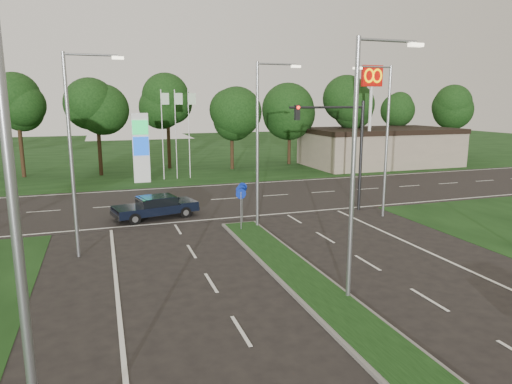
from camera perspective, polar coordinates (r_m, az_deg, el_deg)
name	(u,v)px	position (r m, az deg, el deg)	size (l,w,h in m)	color
verge_far	(158,154)	(63.18, -12.11, 4.65)	(160.00, 50.00, 0.02)	black
cross_road	(211,200)	(32.94, -5.67, -1.00)	(160.00, 12.00, 0.02)	black
median_kerb	(358,326)	(15.12, 12.59, -16.09)	(2.00, 26.00, 0.12)	slate
commercial_building	(380,147)	(52.53, 15.22, 5.42)	(16.00, 9.00, 4.00)	gray
streetlight_median_near	(359,158)	(15.81, 12.73, 4.22)	(2.53, 0.22, 9.00)	gray
streetlight_median_far	(261,137)	(24.85, 0.61, 6.93)	(2.53, 0.22, 9.00)	gray
streetlight_left_near	(30,226)	(7.69, -26.37, -3.87)	(2.53, 0.22, 9.00)	gray
streetlight_left_far	(75,145)	(21.49, -21.68, 5.48)	(2.53, 0.22, 9.00)	gray
streetlight_right_far	(384,134)	(28.40, 15.75, 7.05)	(2.53, 0.22, 9.00)	gray
traffic_signal	(343,139)	(29.27, 10.87, 6.54)	(5.10, 0.42, 7.00)	black
median_signs	(241,197)	(25.39, -1.84, -0.65)	(1.16, 1.76, 2.38)	gray
gas_pylon	(143,146)	(40.75, -13.90, 5.62)	(5.80, 1.26, 8.00)	silver
mcdonalds_sign	(371,91)	(46.75, 14.23, 12.16)	(2.20, 0.47, 10.40)	silver
treeline_far	(175,103)	(47.88, -10.14, 10.91)	(6.00, 6.00, 9.90)	black
navy_sedan	(156,206)	(28.23, -12.42, -1.77)	(5.17, 3.00, 1.34)	black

